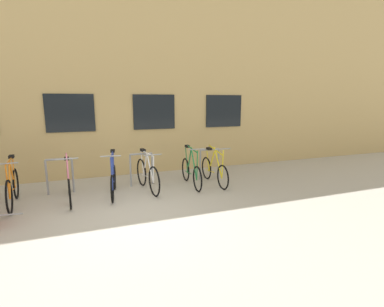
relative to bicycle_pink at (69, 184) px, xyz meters
name	(u,v)px	position (x,y,z in m)	size (l,w,h in m)	color
ground_plane	(134,213)	(1.26, -1.32, -0.37)	(42.00, 42.00, 0.00)	#B2ADA0
storefront_building	(105,76)	(1.26, 4.77, 2.81)	(28.00, 5.81, 6.37)	tan
bike_rack	(102,169)	(0.78, 0.58, 0.17)	(6.63, 0.05, 0.89)	gray
bicycle_pink	(69,184)	(0.00, 0.00, 0.00)	(0.44, 1.74, 1.10)	black
bicycle_orange	(12,188)	(-1.13, 0.09, 0.02)	(0.44, 1.78, 1.07)	black
bicycle_blue	(113,180)	(0.99, 0.05, 0.00)	(0.44, 1.65, 1.08)	black
bicycle_yellow	(214,170)	(3.69, 0.07, 0.00)	(0.44, 1.75, 1.08)	black
bicycle_white	(147,175)	(1.84, 0.13, 0.03)	(0.44, 1.74, 1.04)	black
bicycle_green	(191,171)	(3.03, 0.13, 0.01)	(0.44, 1.72, 1.10)	black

